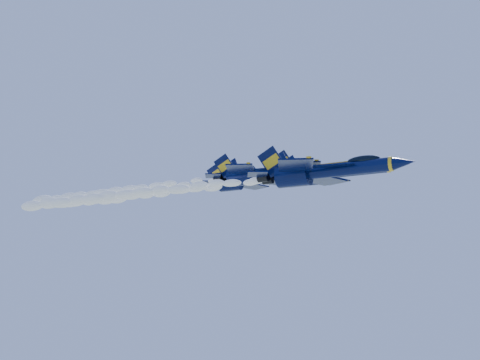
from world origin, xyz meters
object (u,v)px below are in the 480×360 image
at_px(jet_lead, 323,171).
at_px(jet_fourth, 249,180).
at_px(jet_second, 329,172).
at_px(jet_third, 264,173).

xyz_separation_m(jet_lead, jet_fourth, (-22.20, 25.24, 5.92)).
height_order(jet_second, jet_third, jet_third).
distance_m(jet_second, jet_third, 17.93).
relative_size(jet_second, jet_third, 0.95).
bearing_deg(jet_lead, jet_third, 131.22).
bearing_deg(jet_second, jet_third, 144.21).
bearing_deg(jet_second, jet_fourth, 140.02).
bearing_deg(jet_lead, jet_fourth, 131.33).
xyz_separation_m(jet_lead, jet_third, (-16.35, 18.66, 5.25)).
bearing_deg(jet_third, jet_lead, -48.78).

